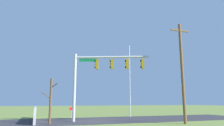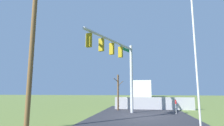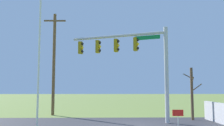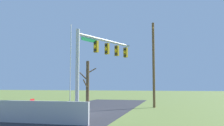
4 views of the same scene
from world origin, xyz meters
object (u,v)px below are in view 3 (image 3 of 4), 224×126
object	(u,v)px
signal_mast	(132,54)
bare_tree	(192,93)
utility_pole	(54,62)
open_sign	(178,116)
flagpole	(39,46)

from	to	relation	value
signal_mast	bare_tree	bearing A→B (deg)	8.75
utility_pole	signal_mast	bearing A→B (deg)	-32.42
utility_pole	bare_tree	bearing A→B (deg)	-17.38
signal_mast	open_sign	xyz separation A→B (m)	(1.78, -4.82, -3.81)
signal_mast	flagpole	world-z (taller)	flagpole
open_sign	bare_tree	bearing A→B (deg)	64.19
signal_mast	bare_tree	size ratio (longest dim) A/B	1.78
signal_mast	utility_pole	distance (m)	7.63
utility_pole	flagpole	bearing A→B (deg)	-82.88
signal_mast	utility_pole	size ratio (longest dim) A/B	0.77
signal_mast	flagpole	xyz separation A→B (m)	(-5.34, -4.74, -0.23)
bare_tree	signal_mast	bearing A→B (deg)	-171.25
flagpole	open_sign	world-z (taller)	flagpole
signal_mast	bare_tree	xyz separation A→B (m)	(4.44, 0.68, -2.75)
utility_pole	bare_tree	xyz separation A→B (m)	(10.88, -3.41, -2.63)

